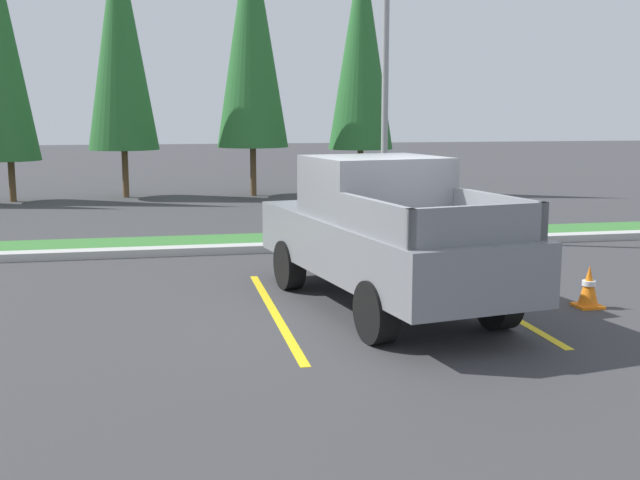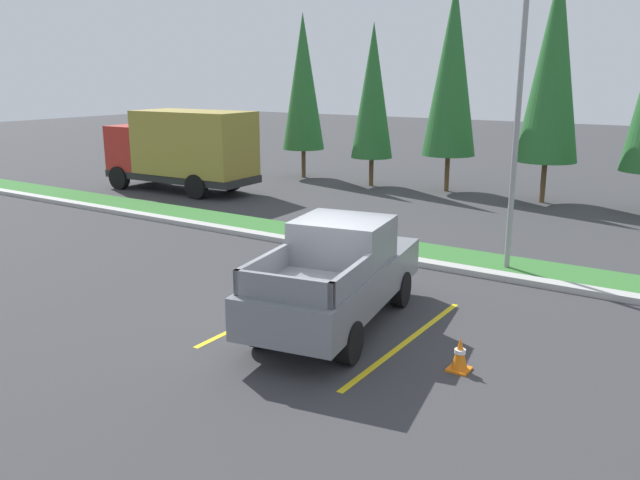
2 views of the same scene
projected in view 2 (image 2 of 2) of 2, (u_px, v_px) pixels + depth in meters
ground_plane at (325, 328)px, 12.70m from camera, size 120.00×120.00×0.00m
parking_line_near at (275, 309)px, 13.70m from camera, size 0.12×4.80×0.01m
parking_line_far at (407, 341)px, 12.04m from camera, size 0.12×4.80×0.01m
curb_strip at (430, 264)px, 16.72m from camera, size 56.00×0.40×0.15m
grass_median at (446, 256)px, 17.62m from camera, size 56.00×1.80×0.06m
pickup_truck_main at (338, 274)px, 12.66m from camera, size 2.78×5.47×2.10m
cargo_truck_distant at (183, 148)px, 27.17m from camera, size 6.89×2.72×3.40m
street_light at (517, 101)px, 15.38m from camera, size 0.24×1.49×7.36m
cypress_tree_leftmost at (303, 82)px, 30.27m from camera, size 1.99×1.99×7.65m
cypress_tree_left_inner at (373, 91)px, 27.98m from camera, size 1.83×1.83×7.04m
cypress_tree_center at (452, 69)px, 26.40m from camera, size 2.23×2.23×8.57m
cypress_tree_right_inner at (554, 63)px, 23.90m from camera, size 2.32×2.32×8.91m
traffic_cone at (460, 354)px, 10.80m from camera, size 0.36×0.36×0.60m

